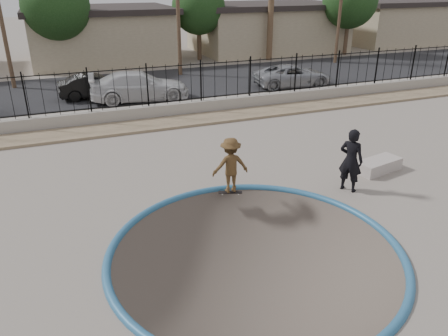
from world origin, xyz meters
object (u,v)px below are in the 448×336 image
skater (230,168)px  car_d (293,76)px  skateboard (230,192)px  car_b (95,86)px  videographer (351,160)px  concrete_ledge (378,165)px  car_c (139,86)px

skater → car_d: 14.29m
skateboard → car_d: size_ratio=0.16×
car_d → car_b: bearing=86.8°
videographer → car_b: 15.23m
skateboard → concrete_ledge: 5.21m
skateboard → car_c: 11.59m
car_d → skater: bearing=148.1°
concrete_ledge → car_b: car_b is taller
concrete_ledge → car_b: (-7.62, 13.26, 0.45)m
skater → car_b: 13.24m
skater → car_b: bearing=-74.3°
skateboard → car_b: size_ratio=0.19×
concrete_ledge → skateboard: bearing=177.3°
skateboard → car_c: (-0.35, 11.57, 0.72)m
videographer → car_b: videographer is taller
car_c → skater: bearing=-173.0°
videographer → car_d: (5.18, 12.46, -0.31)m
videographer → car_c: bearing=-17.6°
skater → car_c: skater is taller
car_c → car_d: size_ratio=1.12×
car_b → car_d: 11.12m
concrete_ledge → car_c: size_ratio=0.32×
skater → car_c: (-0.35, 11.57, -0.06)m
skateboard → videographer: videographer is taller
skater → car_d: (8.60, 11.42, -0.17)m
car_c → concrete_ledge: bearing=-149.5°
videographer → concrete_ledge: 2.11m
videographer → car_d: videographer is taller
car_c → videographer: bearing=-158.1°
car_d → skateboard: bearing=148.1°
videographer → concrete_ledge: videographer is taller
skateboard → videographer: size_ratio=0.37×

